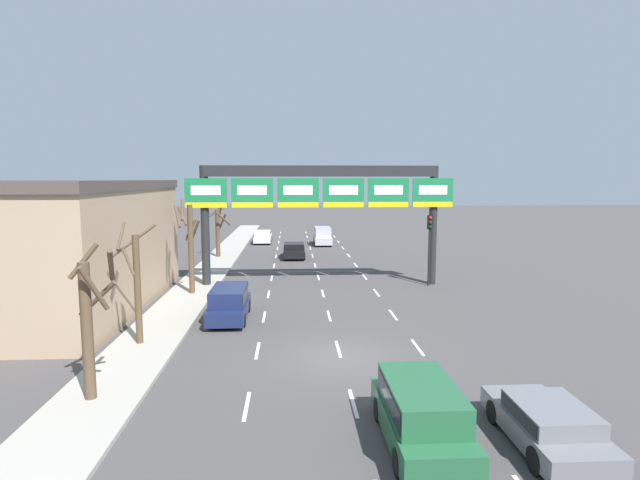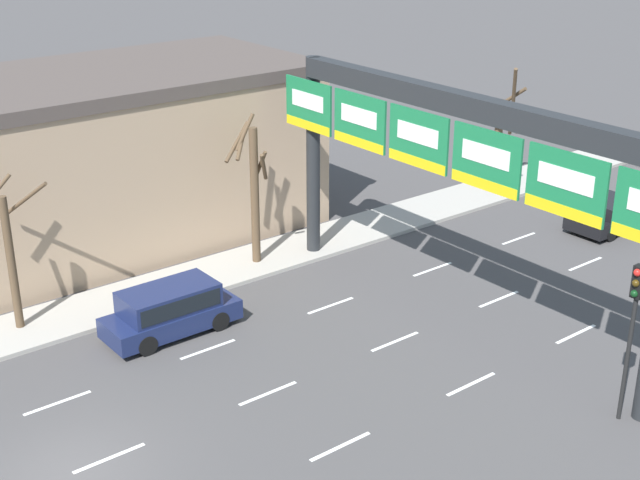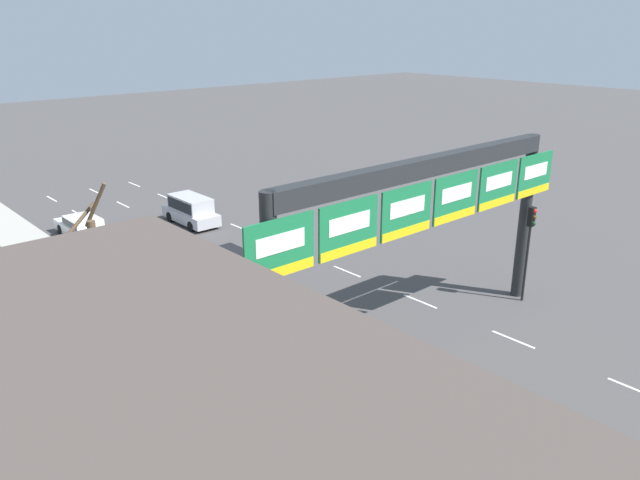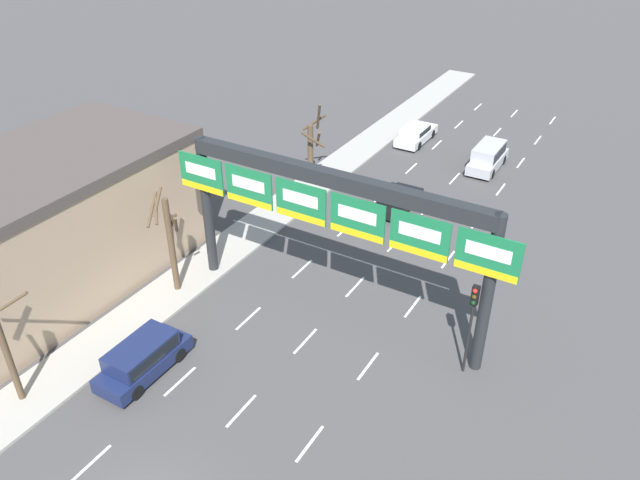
# 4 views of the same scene
# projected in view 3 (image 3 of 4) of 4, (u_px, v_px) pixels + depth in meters

# --- Properties ---
(lane_dashes) EXTENTS (6.72, 67.00, 0.01)m
(lane_dashes) POSITION_uv_depth(u_px,v_px,m) (415.00, 343.00, 25.68)
(lane_dashes) COLOR white
(lane_dashes) RESTS_ON ground_plane
(sign_gantry) EXTENTS (17.12, 0.70, 7.79)m
(sign_gantry) POSITION_uv_depth(u_px,v_px,m) (426.00, 204.00, 23.59)
(sign_gantry) COLOR #232628
(sign_gantry) RESTS_ON ground_plane
(suv_navy) EXTENTS (1.81, 4.43, 1.63)m
(suv_navy) POSITION_uv_depth(u_px,v_px,m) (521.00, 480.00, 16.71)
(suv_navy) COLOR #19234C
(suv_navy) RESTS_ON ground_plane
(car_black) EXTENTS (1.91, 4.08, 1.35)m
(car_black) POSITION_uv_depth(u_px,v_px,m) (227.00, 262.00, 32.41)
(car_black) COLOR black
(car_black) RESTS_ON ground_plane
(suv_silver) EXTENTS (1.81, 4.54, 1.86)m
(suv_silver) POSITION_uv_depth(u_px,v_px,m) (191.00, 209.00, 40.51)
(suv_silver) COLOR #B7B7BC
(suv_silver) RESTS_ON ground_plane
(car_white) EXTENTS (1.85, 4.66, 1.34)m
(car_white) POSITION_uv_depth(u_px,v_px,m) (83.00, 227.00, 37.96)
(car_white) COLOR silver
(car_white) RESTS_ON ground_plane
(traffic_light_near_gantry) EXTENTS (0.30, 0.35, 4.61)m
(traffic_light_near_gantry) POSITION_uv_depth(u_px,v_px,m) (530.00, 235.00, 28.54)
(traffic_light_near_gantry) COLOR black
(traffic_light_near_gantry) RESTS_ON ground_plane
(tree_bare_closest) EXTENTS (1.64, 1.62, 5.67)m
(tree_bare_closest) POSITION_uv_depth(u_px,v_px,m) (308.00, 366.00, 17.90)
(tree_bare_closest) COLOR brown
(tree_bare_closest) RESTS_ON sidewalk_left
(tree_bare_second) EXTENTS (2.20, 2.22, 5.74)m
(tree_bare_second) POSITION_uv_depth(u_px,v_px,m) (96.00, 253.00, 27.93)
(tree_bare_second) COLOR brown
(tree_bare_second) RESTS_ON sidewalk_left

